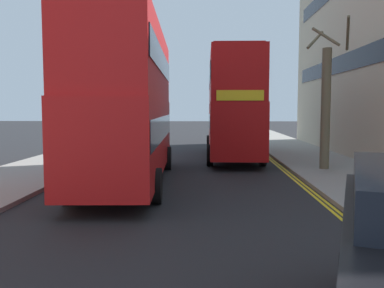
{
  "coord_description": "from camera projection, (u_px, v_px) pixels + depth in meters",
  "views": [
    {
      "loc": [
        0.92,
        0.0,
        2.74
      ],
      "look_at": [
        0.5,
        11.0,
        1.8
      ],
      "focal_mm": 39.01,
      "sensor_mm": 36.0,
      "label": 1
    }
  ],
  "objects": [
    {
      "name": "kerb_line_outer",
      "position": [
        311.0,
        190.0,
        14.04
      ],
      "size": [
        0.1,
        56.0,
        0.01
      ],
      "primitive_type": "cube",
      "color": "yellow",
      "rests_on": "ground"
    },
    {
      "name": "sidewalk_left",
      "position": [
        20.0,
        176.0,
        16.44
      ],
      "size": [
        4.0,
        80.0,
        0.14
      ],
      "primitive_type": "cube",
      "color": "gray",
      "rests_on": "ground"
    },
    {
      "name": "double_decker_bus_oncoming",
      "position": [
        232.0,
        103.0,
        22.93
      ],
      "size": [
        2.82,
        10.82,
        5.64
      ],
      "color": "#B20F0F",
      "rests_on": "ground"
    },
    {
      "name": "street_tree_mid",
      "position": [
        326.0,
        104.0,
        17.82
      ],
      "size": [
        1.94,
        1.92,
        6.31
      ],
      "color": "#6B6047",
      "rests_on": "sidewalk_right"
    },
    {
      "name": "kerb_line_inner",
      "position": [
        306.0,
        190.0,
        14.04
      ],
      "size": [
        0.1,
        56.0,
        0.01
      ],
      "primitive_type": "cube",
      "color": "yellow",
      "rests_on": "ground"
    },
    {
      "name": "sidewalk_right",
      "position": [
        353.0,
        178.0,
        15.94
      ],
      "size": [
        4.0,
        80.0,
        0.14
      ],
      "primitive_type": "cube",
      "color": "gray",
      "rests_on": "ground"
    },
    {
      "name": "double_decker_bus_away",
      "position": [
        128.0,
        100.0,
        15.07
      ],
      "size": [
        3.17,
        10.91,
        5.64
      ],
      "color": "red",
      "rests_on": "ground"
    }
  ]
}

